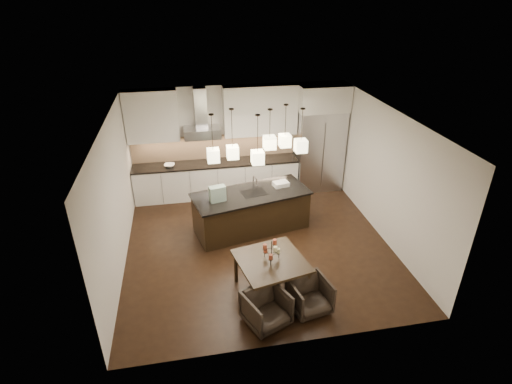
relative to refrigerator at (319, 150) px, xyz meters
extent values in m
cube|color=black|center=(-2.10, -2.38, -1.08)|extent=(5.50, 5.50, 0.02)
cube|color=white|center=(-2.10, -2.38, 1.73)|extent=(5.50, 5.50, 0.02)
cube|color=silver|center=(-2.10, 0.38, 0.32)|extent=(5.50, 0.02, 2.80)
cube|color=silver|center=(-2.10, -5.14, 0.32)|extent=(5.50, 0.02, 2.80)
cube|color=silver|center=(-4.86, -2.38, 0.32)|extent=(0.02, 5.50, 2.80)
cube|color=silver|center=(0.66, -2.38, 0.32)|extent=(0.02, 5.50, 2.80)
cube|color=#B7B7BA|center=(0.00, 0.00, 0.00)|extent=(1.20, 0.72, 2.15)
cube|color=silver|center=(0.00, 0.00, 1.40)|extent=(1.26, 0.72, 0.65)
cube|color=silver|center=(-2.73, 0.05, -0.64)|extent=(4.21, 0.62, 0.88)
cube|color=black|center=(-2.73, 0.05, -0.17)|extent=(4.21, 0.66, 0.04)
cube|color=tan|center=(-2.73, 0.35, 0.16)|extent=(4.21, 0.02, 0.63)
cube|color=silver|center=(-4.20, 0.19, 1.10)|extent=(1.25, 0.35, 1.25)
cube|color=silver|center=(-1.55, 0.19, 1.10)|extent=(1.85, 0.35, 1.25)
cube|color=#B7B7BA|center=(-3.03, 0.10, 0.65)|extent=(0.90, 0.52, 0.24)
cube|color=#B7B7BA|center=(-3.03, 0.21, 1.24)|extent=(0.30, 0.28, 0.96)
imported|color=silver|center=(-3.90, 0.00, -0.12)|extent=(0.29, 0.29, 0.06)
cube|color=black|center=(-2.13, -1.75, -0.64)|extent=(2.63, 1.51, 0.87)
cube|color=black|center=(-2.13, -1.75, -0.19)|extent=(2.72, 1.60, 0.04)
cube|color=#24593B|center=(-2.89, -1.97, 0.00)|extent=(0.37, 0.25, 0.34)
cube|color=silver|center=(-1.41, -1.53, -0.12)|extent=(0.38, 0.31, 0.10)
cylinder|color=beige|center=(-2.02, -3.86, -0.23)|extent=(0.08, 0.08, 0.09)
cylinder|color=#BE5034|center=(-2.23, -3.79, -0.23)|extent=(0.08, 0.08, 0.09)
cylinder|color=brown|center=(-2.18, -4.01, -0.23)|extent=(0.08, 0.08, 0.09)
cylinder|color=#BE5034|center=(-2.06, -3.78, -0.08)|extent=(0.08, 0.08, 0.09)
cylinder|color=brown|center=(-2.26, -3.89, -0.08)|extent=(0.08, 0.08, 0.09)
cylinder|color=beige|center=(-2.10, -4.00, -0.08)|extent=(0.08, 0.08, 0.09)
imported|color=black|center=(-2.39, -4.64, -0.77)|extent=(0.87, 0.88, 0.61)
imported|color=black|center=(-1.60, -4.47, -0.78)|extent=(0.76, 0.77, 0.60)
cube|color=beige|center=(-2.93, -1.99, 0.88)|extent=(0.24, 0.24, 0.26)
cube|color=beige|center=(-2.51, -1.70, 0.80)|extent=(0.24, 0.24, 0.26)
cube|color=beige|center=(-1.76, -1.86, 1.03)|extent=(0.24, 0.24, 0.26)
cube|color=beige|center=(-1.36, -1.59, 0.94)|extent=(0.24, 0.24, 0.26)
cube|color=beige|center=(-1.11, -1.93, 0.93)|extent=(0.24, 0.24, 0.26)
cube|color=beige|center=(-2.07, -2.19, 0.85)|extent=(0.24, 0.24, 0.26)
camera|label=1|loc=(-3.44, -9.38, 3.92)|focal=28.00mm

